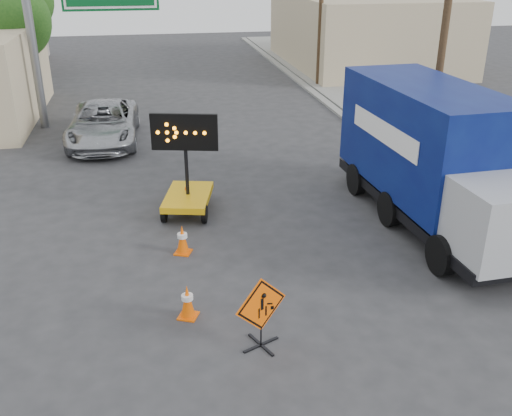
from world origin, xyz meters
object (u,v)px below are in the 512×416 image
object	(u,v)px
box_truck	(432,165)
construction_sign	(261,311)
pickup_truck	(104,123)
arrow_board	(188,191)

from	to	relation	value
box_truck	construction_sign	bearing A→B (deg)	-143.40
construction_sign	pickup_truck	bearing A→B (deg)	80.26
construction_sign	arrow_board	world-z (taller)	arrow_board
construction_sign	arrow_board	size ratio (longest dim) A/B	0.51
pickup_truck	box_truck	bearing A→B (deg)	-43.41
construction_sign	box_truck	bearing A→B (deg)	15.13
arrow_board	box_truck	size ratio (longest dim) A/B	0.37
pickup_truck	box_truck	size ratio (longest dim) A/B	0.70
arrow_board	pickup_truck	bearing A→B (deg)	123.89
pickup_truck	box_truck	world-z (taller)	box_truck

